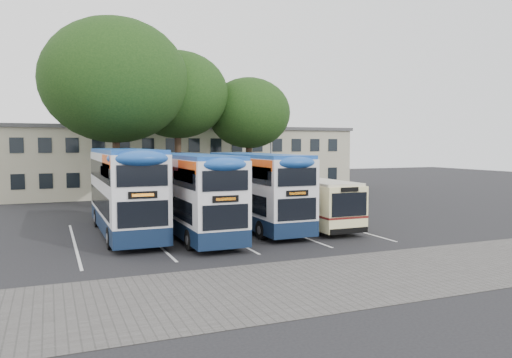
{
  "coord_description": "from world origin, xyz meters",
  "views": [
    {
      "loc": [
        -11.74,
        -19.31,
        4.59
      ],
      "look_at": [
        -1.63,
        5.0,
        2.74
      ],
      "focal_mm": 35.0,
      "sensor_mm": 36.0,
      "label": 1
    }
  ],
  "objects_px": {
    "bus_dd_mid": "(193,191)",
    "bus_dd_left": "(125,188)",
    "lamp_post": "(271,138)",
    "bus_dd_right": "(256,187)",
    "tree_mid": "(177,95)",
    "tree_left": "(115,81)",
    "tree_right": "(249,113)",
    "bus_single": "(305,199)"
  },
  "relations": [
    {
      "from": "bus_dd_mid",
      "to": "bus_dd_left",
      "type": "bearing_deg",
      "value": 150.44
    },
    {
      "from": "bus_dd_mid",
      "to": "lamp_post",
      "type": "bearing_deg",
      "value": 53.9
    },
    {
      "from": "bus_dd_left",
      "to": "bus_dd_right",
      "type": "xyz_separation_m",
      "value": [
        6.9,
        -0.68,
        -0.15
      ]
    },
    {
      "from": "tree_mid",
      "to": "bus_dd_mid",
      "type": "distance_m",
      "value": 15.12
    },
    {
      "from": "lamp_post",
      "to": "tree_mid",
      "type": "relative_size",
      "value": 0.78
    },
    {
      "from": "bus_dd_left",
      "to": "bus_dd_right",
      "type": "relative_size",
      "value": 1.07
    },
    {
      "from": "tree_left",
      "to": "bus_dd_mid",
      "type": "bearing_deg",
      "value": -78.93
    },
    {
      "from": "bus_dd_left",
      "to": "bus_dd_right",
      "type": "distance_m",
      "value": 6.94
    },
    {
      "from": "lamp_post",
      "to": "tree_right",
      "type": "relative_size",
      "value": 0.91
    },
    {
      "from": "tree_right",
      "to": "lamp_post",
      "type": "bearing_deg",
      "value": 29.82
    },
    {
      "from": "tree_mid",
      "to": "tree_right",
      "type": "distance_m",
      "value": 6.05
    },
    {
      "from": "lamp_post",
      "to": "bus_dd_left",
      "type": "bearing_deg",
      "value": -136.39
    },
    {
      "from": "tree_mid",
      "to": "bus_dd_left",
      "type": "relative_size",
      "value": 1.12
    },
    {
      "from": "tree_left",
      "to": "bus_single",
      "type": "height_order",
      "value": "tree_left"
    },
    {
      "from": "tree_left",
      "to": "bus_dd_right",
      "type": "distance_m",
      "value": 13.87
    },
    {
      "from": "tree_mid",
      "to": "tree_right",
      "type": "height_order",
      "value": "tree_mid"
    },
    {
      "from": "tree_mid",
      "to": "bus_single",
      "type": "height_order",
      "value": "tree_mid"
    },
    {
      "from": "tree_mid",
      "to": "tree_left",
      "type": "bearing_deg",
      "value": -157.24
    },
    {
      "from": "bus_dd_left",
      "to": "lamp_post",
      "type": "bearing_deg",
      "value": 43.61
    },
    {
      "from": "lamp_post",
      "to": "tree_left",
      "type": "height_order",
      "value": "tree_left"
    },
    {
      "from": "bus_dd_left",
      "to": "bus_single",
      "type": "relative_size",
      "value": 1.17
    },
    {
      "from": "tree_mid",
      "to": "tree_right",
      "type": "xyz_separation_m",
      "value": [
        5.92,
        0.16,
        -1.23
      ]
    },
    {
      "from": "lamp_post",
      "to": "tree_left",
      "type": "bearing_deg",
      "value": -164.49
    },
    {
      "from": "tree_right",
      "to": "bus_dd_right",
      "type": "distance_m",
      "value": 14.38
    },
    {
      "from": "bus_single",
      "to": "tree_left",
      "type": "bearing_deg",
      "value": 130.06
    },
    {
      "from": "tree_left",
      "to": "lamp_post",
      "type": "bearing_deg",
      "value": 15.51
    },
    {
      "from": "bus_dd_right",
      "to": "bus_single",
      "type": "relative_size",
      "value": 1.1
    },
    {
      "from": "tree_left",
      "to": "bus_dd_left",
      "type": "bearing_deg",
      "value": -94.71
    },
    {
      "from": "tree_mid",
      "to": "bus_dd_right",
      "type": "distance_m",
      "value": 14.0
    },
    {
      "from": "tree_left",
      "to": "bus_dd_left",
      "type": "xyz_separation_m",
      "value": [
        -0.81,
        -9.83,
        -6.53
      ]
    },
    {
      "from": "tree_mid",
      "to": "bus_dd_right",
      "type": "height_order",
      "value": "tree_mid"
    },
    {
      "from": "bus_dd_left",
      "to": "bus_single",
      "type": "distance_m",
      "value": 9.91
    },
    {
      "from": "bus_dd_left",
      "to": "tree_right",
      "type": "bearing_deg",
      "value": 46.13
    },
    {
      "from": "tree_left",
      "to": "tree_right",
      "type": "relative_size",
      "value": 1.32
    },
    {
      "from": "bus_dd_left",
      "to": "bus_dd_mid",
      "type": "distance_m",
      "value": 3.54
    },
    {
      "from": "tree_left",
      "to": "bus_single",
      "type": "distance_m",
      "value": 15.85
    },
    {
      "from": "lamp_post",
      "to": "bus_dd_left",
      "type": "relative_size",
      "value": 0.87
    },
    {
      "from": "bus_dd_mid",
      "to": "bus_single",
      "type": "xyz_separation_m",
      "value": [
        6.75,
        0.86,
        -0.74
      ]
    },
    {
      "from": "bus_dd_mid",
      "to": "bus_single",
      "type": "relative_size",
      "value": 1.1
    },
    {
      "from": "lamp_post",
      "to": "bus_dd_mid",
      "type": "bearing_deg",
      "value": -126.1
    },
    {
      "from": "lamp_post",
      "to": "tree_left",
      "type": "xyz_separation_m",
      "value": [
        -13.42,
        -3.72,
        3.84
      ]
    },
    {
      "from": "bus_single",
      "to": "bus_dd_left",
      "type": "bearing_deg",
      "value": 174.85
    }
  ]
}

